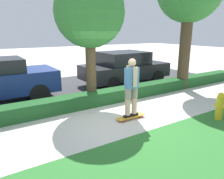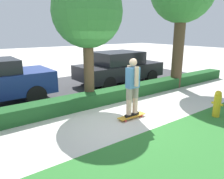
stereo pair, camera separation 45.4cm
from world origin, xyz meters
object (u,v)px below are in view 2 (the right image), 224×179
at_px(tree_mid, 87,13).
at_px(parked_car_middle, 119,67).
at_px(skateboard, 132,116).
at_px(skater_person, 133,86).
at_px(fire_hydrant, 217,104).

distance_m(tree_mid, parked_car_middle, 3.92).
xyz_separation_m(tree_mid, parked_car_middle, (2.70, 1.74, -2.26)).
xyz_separation_m(skateboard, tree_mid, (-0.26, 1.98, 3.00)).
height_order(skateboard, parked_car_middle, parked_car_middle).
bearing_deg(tree_mid, skater_person, -82.44).
distance_m(skateboard, skater_person, 0.92).
relative_size(parked_car_middle, fire_hydrant, 5.12).
height_order(skater_person, fire_hydrant, skater_person).
bearing_deg(fire_hydrant, skateboard, 146.33).
bearing_deg(parked_car_middle, fire_hydrant, -94.35).
relative_size(skateboard, skater_person, 0.54).
relative_size(skater_person, fire_hydrant, 2.07).
xyz_separation_m(tree_mid, fire_hydrant, (2.40, -3.41, -2.66)).
bearing_deg(fire_hydrant, skater_person, 146.33).
bearing_deg(skateboard, skater_person, 175.24).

